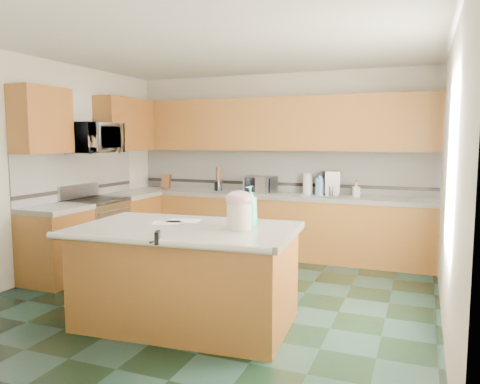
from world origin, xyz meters
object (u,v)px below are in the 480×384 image
at_px(island_base, 187,278).
at_px(soap_bottle_island, 250,206).
at_px(knife_block, 166,181).
at_px(island_top, 186,230).
at_px(toaster_oven, 260,184).
at_px(coffee_maker, 331,183).
at_px(treat_jar, 239,216).

bearing_deg(island_base, soap_bottle_island, 21.21).
height_order(soap_bottle_island, knife_block, soap_bottle_island).
bearing_deg(knife_block, soap_bottle_island, -60.79).
height_order(island_top, knife_block, knife_block).
bearing_deg(toaster_oven, knife_block, -159.15).
bearing_deg(coffee_maker, island_top, -126.95).
relative_size(island_top, toaster_oven, 4.56).
relative_size(island_top, coffee_maker, 5.73).
distance_m(treat_jar, soap_bottle_island, 0.21).
height_order(island_base, island_top, island_top).
xyz_separation_m(treat_jar, coffee_maker, (0.29, 2.82, 0.06)).
relative_size(treat_jar, soap_bottle_island, 0.63).
relative_size(soap_bottle_island, toaster_oven, 0.85).
bearing_deg(knife_block, coffee_maker, -13.03).
xyz_separation_m(island_base, treat_jar, (0.50, 0.06, 0.61)).
bearing_deg(soap_bottle_island, island_top, -144.67).
xyz_separation_m(knife_block, coffee_maker, (2.67, 0.03, 0.06)).
distance_m(island_base, knife_block, 3.47).
relative_size(island_top, soap_bottle_island, 5.38).
height_order(treat_jar, knife_block, knife_block).
bearing_deg(treat_jar, toaster_oven, 101.31).
bearing_deg(island_base, knife_block, 119.30).
xyz_separation_m(island_base, coffee_maker, (0.78, 2.88, 0.66)).
relative_size(treat_jar, knife_block, 0.99).
distance_m(soap_bottle_island, toaster_oven, 2.72).
height_order(soap_bottle_island, coffee_maker, soap_bottle_island).
relative_size(soap_bottle_island, coffee_maker, 1.07).
bearing_deg(knife_block, island_base, -70.21).
bearing_deg(toaster_oven, island_base, -63.75).
relative_size(toaster_oven, coffee_maker, 1.26).
xyz_separation_m(island_top, toaster_oven, (-0.27, 2.85, 0.16)).
height_order(island_top, soap_bottle_island, soap_bottle_island).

